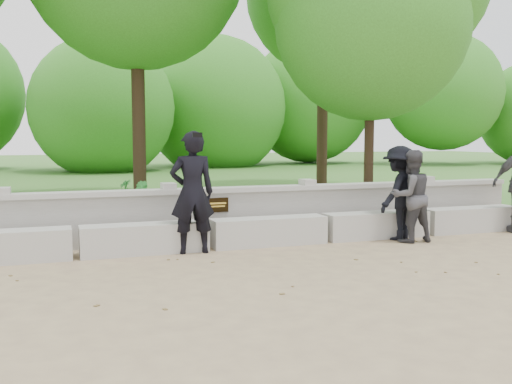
% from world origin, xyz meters
% --- Properties ---
extents(ground, '(80.00, 80.00, 0.00)m').
position_xyz_m(ground, '(0.00, 0.00, 0.00)').
color(ground, tan).
rests_on(ground, ground).
extents(lawn, '(40.00, 22.00, 0.25)m').
position_xyz_m(lawn, '(0.00, 14.00, 0.12)').
color(lawn, '#41732A').
rests_on(lawn, ground).
extents(concrete_bench, '(11.90, 0.45, 0.45)m').
position_xyz_m(concrete_bench, '(0.00, 1.90, 0.22)').
color(concrete_bench, '#B3B1A9').
rests_on(concrete_bench, ground).
extents(parapet_wall, '(12.50, 0.35, 0.90)m').
position_xyz_m(parapet_wall, '(0.00, 2.60, 0.46)').
color(parapet_wall, '#A8A69F').
rests_on(parapet_wall, ground).
extents(man_main, '(0.69, 0.62, 1.84)m').
position_xyz_m(man_main, '(-0.32, 1.68, 0.92)').
color(man_main, black).
rests_on(man_main, ground).
extents(visitor_left, '(0.75, 0.59, 1.54)m').
position_xyz_m(visitor_left, '(3.32, 1.37, 0.77)').
color(visitor_left, '#3C3B3F').
rests_on(visitor_left, ground).
extents(visitor_mid, '(1.20, 1.03, 1.60)m').
position_xyz_m(visitor_mid, '(3.27, 1.63, 0.80)').
color(visitor_mid, black).
rests_on(visitor_mid, ground).
extents(tree_near_right, '(4.17, 4.17, 6.33)m').
position_xyz_m(tree_near_right, '(4.25, 4.29, 4.49)').
color(tree_near_right, '#382619').
rests_on(tree_near_right, lawn).
extents(shrub_b, '(0.36, 0.40, 0.60)m').
position_xyz_m(shrub_b, '(-0.59, 5.17, 0.55)').
color(shrub_b, '#256D29').
rests_on(shrub_b, lawn).
extents(shrub_d, '(0.37, 0.39, 0.54)m').
position_xyz_m(shrub_d, '(-0.76, 6.41, 0.52)').
color(shrub_d, '#256D29').
rests_on(shrub_d, lawn).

